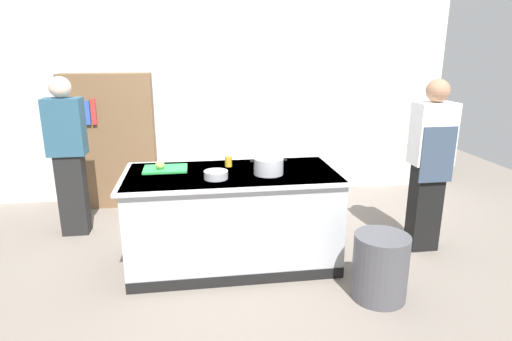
% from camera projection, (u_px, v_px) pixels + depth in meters
% --- Properties ---
extents(ground_plane, '(10.00, 10.00, 0.00)m').
position_uv_depth(ground_plane, '(234.00, 261.00, 4.15)').
color(ground_plane, slate).
extents(back_wall, '(6.40, 0.12, 3.00)m').
position_uv_depth(back_wall, '(217.00, 86.00, 5.74)').
color(back_wall, silver).
rests_on(back_wall, ground_plane).
extents(counter_island, '(1.98, 0.98, 0.90)m').
position_uv_depth(counter_island, '(233.00, 217.00, 4.02)').
color(counter_island, '#B7BABF').
rests_on(counter_island, ground_plane).
extents(cutting_board, '(0.40, 0.28, 0.02)m').
position_uv_depth(cutting_board, '(165.00, 169.00, 3.98)').
color(cutting_board, green).
rests_on(cutting_board, counter_island).
extents(onion, '(0.08, 0.08, 0.08)m').
position_uv_depth(onion, '(160.00, 165.00, 3.93)').
color(onion, tan).
rests_on(onion, cutting_board).
extents(stock_pot, '(0.33, 0.26, 0.15)m').
position_uv_depth(stock_pot, '(269.00, 166.00, 3.83)').
color(stock_pot, '#B7BABF').
rests_on(stock_pot, counter_island).
extents(mixing_bowl, '(0.21, 0.21, 0.07)m').
position_uv_depth(mixing_bowl, '(216.00, 175.00, 3.70)').
color(mixing_bowl, '#B7BABF').
rests_on(mixing_bowl, counter_island).
extents(juice_cup, '(0.07, 0.07, 0.10)m').
position_uv_depth(juice_cup, '(228.00, 161.00, 4.09)').
color(juice_cup, yellow).
rests_on(juice_cup, counter_island).
extents(trash_bin, '(0.45, 0.45, 0.55)m').
position_uv_depth(trash_bin, '(380.00, 267.00, 3.48)').
color(trash_bin, '#4C4C51').
rests_on(trash_bin, ground_plane).
extents(person_chef, '(0.38, 0.25, 1.72)m').
position_uv_depth(person_chef, '(430.00, 163.00, 4.18)').
color(person_chef, black).
rests_on(person_chef, ground_plane).
extents(person_guest, '(0.38, 0.24, 1.72)m').
position_uv_depth(person_guest, '(68.00, 154.00, 4.55)').
color(person_guest, black).
rests_on(person_guest, ground_plane).
extents(bookshelf, '(1.10, 0.31, 1.70)m').
position_uv_depth(bookshelf, '(111.00, 141.00, 5.43)').
color(bookshelf, brown).
rests_on(bookshelf, ground_plane).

